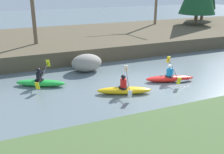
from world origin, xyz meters
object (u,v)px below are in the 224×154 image
Objects in this scene: boulder_midstream at (87,63)px; kayaker_lead at (172,78)px; kayaker_trailing at (41,82)px; kayaker_middle at (125,89)px.

kayaker_lead is at bearing -43.04° from boulder_midstream.
kayaker_lead and kayaker_trailing have the same top height.
kayaker_lead is 5.27m from boulder_midstream.
kayaker_lead is 3.22m from kayaker_middle.
kayaker_middle is (-3.17, -0.55, 0.02)m from kayaker_lead.
kayaker_middle reaches higher than boulder_midstream.
kayaker_trailing is at bearing 164.16° from kayaker_middle.
kayaker_lead is 7.19m from kayaker_trailing.
kayaker_trailing is (-6.87, 2.11, 0.02)m from kayaker_lead.
boulder_midstream is at bearing 119.09° from kayaker_middle.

